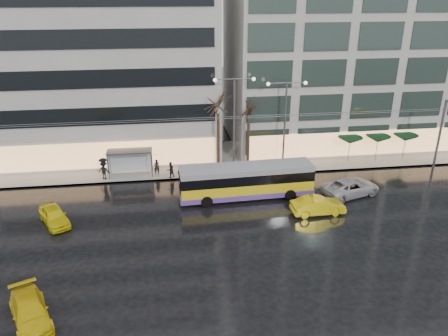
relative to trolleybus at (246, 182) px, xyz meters
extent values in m
plane|color=black|center=(-2.11, -4.57, -1.44)|extent=(140.00, 140.00, 0.00)
cube|color=gray|center=(-0.11, 9.43, -1.36)|extent=(80.00, 10.00, 0.15)
cube|color=slate|center=(-0.11, 4.48, -1.36)|extent=(80.00, 0.10, 0.15)
cube|color=#9E9B97|center=(-18.11, 14.43, 9.71)|extent=(34.00, 14.00, 22.00)
cube|color=#9E9B97|center=(16.89, 14.43, 11.21)|extent=(32.00, 14.00, 25.00)
cube|color=yellow|center=(0.00, 0.00, -0.44)|extent=(11.44, 2.85, 1.42)
cube|color=#603D98|center=(0.00, 0.00, -0.92)|extent=(11.48, 2.89, 0.47)
cube|color=black|center=(0.00, 0.00, 0.60)|extent=(11.46, 2.87, 0.85)
cube|color=gray|center=(0.00, 0.00, 1.26)|extent=(11.44, 2.85, 0.47)
cube|color=black|center=(5.70, 0.24, 0.45)|extent=(0.15, 2.18, 1.23)
cube|color=black|center=(-5.70, -0.25, 0.45)|extent=(0.15, 2.18, 1.23)
cylinder|color=black|center=(3.54, 1.34, -0.96)|extent=(0.96, 0.37, 0.95)
cylinder|color=black|center=(3.64, -1.03, -0.96)|extent=(0.96, 0.37, 0.95)
cylinder|color=black|center=(-3.64, 1.03, -0.96)|extent=(0.96, 0.37, 0.95)
cylinder|color=black|center=(-3.54, -1.34, -0.96)|extent=(0.96, 0.37, 0.95)
cylinder|color=#595B60|center=(-0.98, 0.86, 2.63)|extent=(0.21, 3.52, 2.49)
cylinder|color=#595B60|center=(-1.00, 1.33, 2.63)|extent=(0.21, 3.52, 2.49)
cylinder|color=#595B60|center=(19.89, 3.93, 2.06)|extent=(0.24, 0.24, 7.00)
cylinder|color=#595B60|center=(-1.11, 1.18, 5.36)|extent=(42.00, 0.04, 0.04)
cylinder|color=#595B60|center=(-1.11, 1.68, 5.36)|extent=(42.00, 0.04, 0.04)
cube|color=#595B60|center=(-10.11, 5.93, 1.16)|extent=(4.20, 1.60, 0.12)
cube|color=silver|center=(-10.11, 6.63, -0.09)|extent=(4.00, 0.05, 2.20)
cube|color=white|center=(-12.16, 5.93, -0.09)|extent=(0.10, 1.40, 2.20)
cylinder|color=#595B60|center=(-12.11, 5.23, -0.09)|extent=(0.10, 0.10, 2.40)
cylinder|color=#595B60|center=(-12.11, 6.63, -0.09)|extent=(0.10, 0.10, 2.40)
cylinder|color=#595B60|center=(-8.11, 5.23, -0.09)|extent=(0.10, 0.10, 2.40)
cylinder|color=#595B60|center=(-8.11, 6.63, -0.09)|extent=(0.10, 0.10, 2.40)
cylinder|color=#595B60|center=(-0.11, 6.23, 3.21)|extent=(0.18, 0.18, 9.00)
cylinder|color=#595B60|center=(-1.01, 6.23, 7.61)|extent=(1.80, 0.10, 0.10)
cylinder|color=#595B60|center=(0.79, 6.23, 7.61)|extent=(1.80, 0.10, 0.10)
sphere|color=#FFF2CC|center=(-1.91, 6.23, 7.56)|extent=(0.36, 0.36, 0.36)
sphere|color=#FFF2CC|center=(1.69, 6.23, 7.56)|extent=(0.36, 0.36, 0.36)
cylinder|color=#595B60|center=(4.89, 6.23, 2.96)|extent=(0.18, 0.18, 8.50)
cylinder|color=#595B60|center=(3.99, 6.23, 7.11)|extent=(1.80, 0.10, 0.10)
cylinder|color=#595B60|center=(5.79, 6.23, 7.11)|extent=(1.80, 0.10, 0.10)
sphere|color=#FFF2CC|center=(3.09, 6.23, 7.06)|extent=(0.36, 0.36, 0.36)
sphere|color=#FFF2CC|center=(6.69, 6.23, 7.06)|extent=(0.36, 0.36, 0.36)
cylinder|color=black|center=(-1.61, 6.43, 1.51)|extent=(0.28, 0.28, 5.60)
cylinder|color=black|center=(1.39, 6.63, 1.16)|extent=(0.28, 0.28, 4.90)
cylinder|color=#595B60|center=(11.89, 6.43, -0.19)|extent=(0.06, 0.06, 2.20)
cone|color=black|center=(11.89, 6.43, 1.01)|extent=(2.50, 2.50, 0.70)
cylinder|color=#595B60|center=(14.89, 6.43, -0.19)|extent=(0.06, 0.06, 2.20)
cone|color=black|center=(14.89, 6.43, 1.01)|extent=(2.50, 2.50, 0.70)
cylinder|color=#595B60|center=(17.89, 6.43, -0.19)|extent=(0.06, 0.06, 2.20)
cone|color=black|center=(17.89, 6.43, 1.01)|extent=(2.50, 2.50, 0.70)
imported|color=yellow|center=(-15.44, -2.46, -0.76)|extent=(3.26, 4.27, 1.36)
imported|color=#DBBF0B|center=(5.17, -3.67, -0.73)|extent=(4.38, 1.66, 1.42)
imported|color=gold|center=(-14.39, -13.32, -0.80)|extent=(3.44, 4.76, 1.28)
imported|color=#AFAFB4|center=(9.14, -0.75, -0.71)|extent=(5.74, 3.90, 1.46)
imported|color=black|center=(-7.67, 5.68, -0.51)|extent=(0.62, 0.45, 1.56)
imported|color=#FF5493|center=(-7.67, 5.68, 0.46)|extent=(1.09, 1.10, 0.88)
imported|color=black|center=(-6.38, 4.83, -0.51)|extent=(0.94, 0.87, 1.55)
imported|color=black|center=(-12.54, 5.30, -0.41)|extent=(1.30, 1.05, 1.76)
imported|color=black|center=(-12.54, 5.30, 0.46)|extent=(1.08, 1.08, 0.72)
camera|label=1|loc=(-6.49, -33.39, 15.56)|focal=35.00mm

